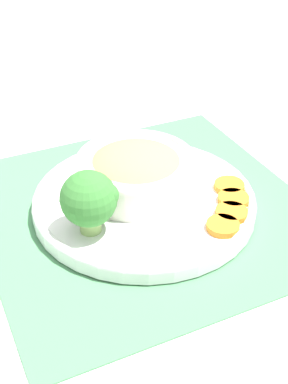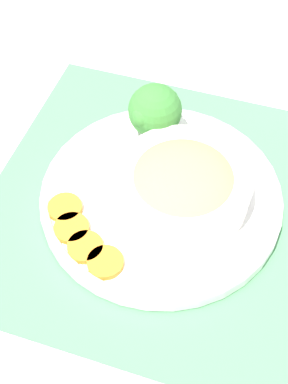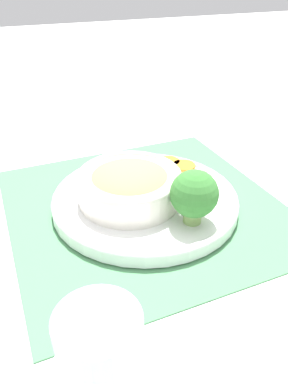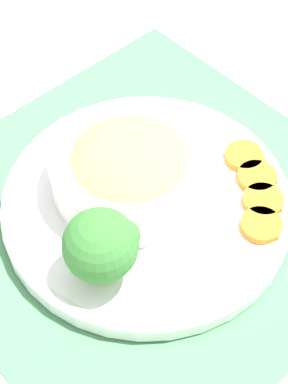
{
  "view_description": "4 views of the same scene",
  "coord_description": "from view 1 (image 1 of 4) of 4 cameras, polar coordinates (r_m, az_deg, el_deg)",
  "views": [
    {
      "loc": [
        0.23,
        0.51,
        0.41
      ],
      "look_at": [
        0.01,
        0.02,
        0.04
      ],
      "focal_mm": 50.0,
      "sensor_mm": 36.0,
      "label": 1
    },
    {
      "loc": [
        -0.37,
        -0.1,
        0.52
      ],
      "look_at": [
        -0.01,
        0.02,
        0.03
      ],
      "focal_mm": 50.0,
      "sensor_mm": 36.0,
      "label": 2
    },
    {
      "loc": [
        0.45,
        -0.19,
        0.33
      ],
      "look_at": [
        0.01,
        -0.01,
        0.04
      ],
      "focal_mm": 35.0,
      "sensor_mm": 36.0,
      "label": 3
    },
    {
      "loc": [
        0.26,
        0.28,
        0.52
      ],
      "look_at": [
        0.0,
        -0.0,
        0.03
      ],
      "focal_mm": 60.0,
      "sensor_mm": 36.0,
      "label": 4
    }
  ],
  "objects": [
    {
      "name": "broccoli_floret",
      "position": [
        0.6,
        -5.88,
        -0.77
      ],
      "size": [
        0.07,
        0.07,
        0.08
      ],
      "color": "#84AD5B",
      "rests_on": "plate"
    },
    {
      "name": "carrot_slice_middle",
      "position": [
        0.66,
        9.3,
        -2.2
      ],
      "size": [
        0.04,
        0.04,
        0.01
      ],
      "color": "orange",
      "rests_on": "plate"
    },
    {
      "name": "placemat",
      "position": [
        0.69,
        0.01,
        -1.78
      ],
      "size": [
        0.41,
        0.41,
        0.0
      ],
      "color": "#4C8C59",
      "rests_on": "ground_plane"
    },
    {
      "name": "plate",
      "position": [
        0.68,
        0.01,
        -0.88
      ],
      "size": [
        0.28,
        0.28,
        0.02
      ],
      "color": "white",
      "rests_on": "placemat"
    },
    {
      "name": "carrot_slice_near",
      "position": [
        0.63,
        8.41,
        -3.62
      ],
      "size": [
        0.04,
        0.04,
        0.01
      ],
      "color": "orange",
      "rests_on": "plate"
    },
    {
      "name": "ground_plane",
      "position": [
        0.69,
        0.01,
        -1.91
      ],
      "size": [
        4.0,
        4.0,
        0.0
      ],
      "primitive_type": "plane",
      "color": "white"
    },
    {
      "name": "carrot_slice_extra",
      "position": [
        0.7,
        9.08,
        0.64
      ],
      "size": [
        0.04,
        0.04,
        0.01
      ],
      "color": "orange",
      "rests_on": "plate"
    },
    {
      "name": "carrot_slice_far",
      "position": [
        0.68,
        9.51,
        -0.75
      ],
      "size": [
        0.04,
        0.04,
        0.01
      ],
      "color": "orange",
      "rests_on": "plate"
    },
    {
      "name": "bowl",
      "position": [
        0.69,
        -0.89,
        2.39
      ],
      "size": [
        0.15,
        0.15,
        0.05
      ],
      "color": "silver",
      "rests_on": "plate"
    }
  ]
}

